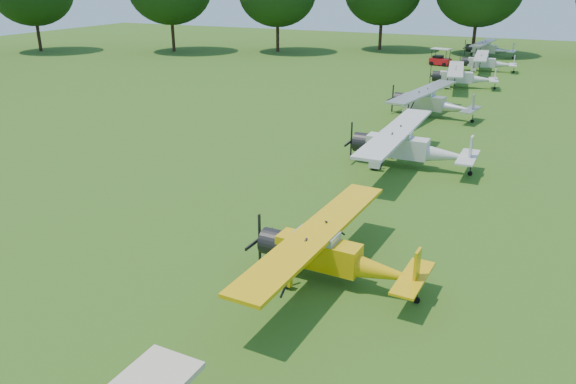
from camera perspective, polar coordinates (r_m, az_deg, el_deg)
name	(u,v)px	position (r m, az deg, el deg)	size (l,w,h in m)	color
ground	(350,205)	(25.89, 6.30, -1.29)	(160.00, 160.00, 0.00)	#2F4B12
tree_belt	(448,25)	(23.34, 15.92, 15.97)	(137.36, 130.27, 14.52)	#331E13
aircraft_2	(331,252)	(19.08, 4.38, -6.05)	(6.15, 9.79, 1.93)	#DFAD09
aircraft_3	(407,145)	(31.13, 12.00, 4.74)	(6.95, 11.03, 2.18)	silver
aircraft_4	(430,101)	(43.15, 14.25, 8.98)	(6.61, 10.46, 2.05)	#BDBDC1
aircraft_5	(461,75)	(55.61, 17.21, 11.24)	(6.21, 9.85, 1.93)	silver
aircraft_6	(486,61)	(66.30, 19.47, 12.42)	(5.98, 9.53, 1.87)	silver
aircraft_7	(488,48)	(78.45, 19.66, 13.65)	(6.42, 10.22, 2.01)	#BDBDC1
golf_cart	(440,60)	(69.36, 15.17, 12.84)	(2.50, 1.85, 1.92)	red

